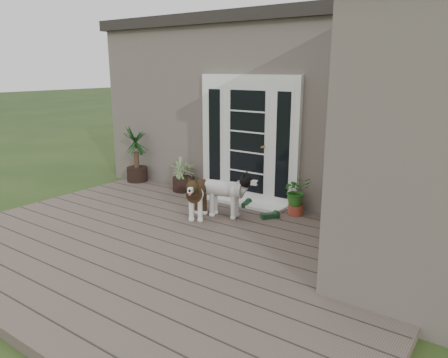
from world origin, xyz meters
The scene contains 16 objects.
deck centered at (0.00, 0.40, 0.06)m, with size 6.20×4.60×0.12m, color #6B5B4C.
house_main centered at (0.00, 4.65, 1.55)m, with size 7.40×4.00×3.10m, color #665E54.
roof_main centered at (0.00, 4.65, 3.20)m, with size 7.60×4.20×0.20m, color #2D2826.
house_wing centered at (2.90, 1.50, 1.55)m, with size 1.60×2.40×3.10m, color #665E54.
door_unit centered at (-0.20, 2.60, 1.19)m, with size 1.90×0.14×2.15m, color white.
door_step centered at (-0.20, 2.40, 0.14)m, with size 1.60×0.40×0.05m, color white.
brindle_dog centered at (-0.34, 1.40, 0.44)m, with size 0.33×0.76×0.63m, color #392514, non-canonical shape.
white_dog centered at (-0.04, 1.68, 0.45)m, with size 0.34×0.79×0.65m, color white, non-canonical shape.
spider_plant centered at (-1.51, 2.40, 0.47)m, with size 0.66×0.66×0.70m, color #99BC73, non-canonical shape.
yucca centered at (-2.75, 2.40, 0.69)m, with size 0.79×0.79×1.15m, color black, non-canonical shape.
herb_a centered at (0.83, 2.40, 0.39)m, with size 0.42×0.42×0.54m, color #18551A.
herb_b centered at (1.83, 2.38, 0.41)m, with size 0.39×0.39×0.58m, color #265317.
herb_c centered at (2.31, 2.40, 0.42)m, with size 0.38×0.38×0.59m, color #265A19.
sapling centered at (2.21, 1.67, 1.02)m, with size 0.53×0.53×1.80m, color #18541A, non-canonical shape.
clog_left centered at (-0.04, 2.32, 0.17)m, with size 0.14×0.30×0.09m, color #14321B, non-canonical shape.
clog_right centered at (0.58, 2.02, 0.17)m, with size 0.15×0.32×0.10m, color #15341C, non-canonical shape.
Camera 1 is at (3.62, -3.46, 2.37)m, focal length 34.18 mm.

